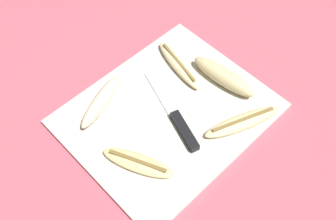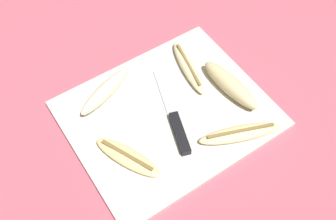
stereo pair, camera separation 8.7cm
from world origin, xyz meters
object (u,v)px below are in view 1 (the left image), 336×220
object	(u,v)px
banana_soft_right	(179,65)
knife	(180,123)
banana_ripe_center	(243,122)
banana_mellow_near	(223,76)
banana_bright_far	(101,101)
banana_spotted_left	(138,163)

from	to	relation	value
banana_soft_right	knife	bearing A→B (deg)	-134.35
banana_ripe_center	banana_mellow_near	xyz separation A→B (m)	(0.06, 0.11, 0.01)
knife	banana_mellow_near	world-z (taller)	banana_mellow_near
banana_bright_far	banana_mellow_near	bearing A→B (deg)	-30.34
banana_ripe_center	banana_mellow_near	size ratio (longest dim) A/B	1.08
knife	banana_bright_far	world-z (taller)	banana_bright_far
knife	banana_spotted_left	distance (m)	0.13
banana_soft_right	banana_spotted_left	size ratio (longest dim) A/B	1.08
banana_spotted_left	banana_bright_far	world-z (taller)	banana_bright_far
banana_ripe_center	banana_bright_far	xyz separation A→B (m)	(-0.19, 0.25, 0.01)
banana_spotted_left	banana_soft_right	bearing A→B (deg)	27.13
knife	banana_ripe_center	world-z (taller)	banana_ripe_center
banana_soft_right	banana_spotted_left	distance (m)	0.27
banana_ripe_center	banana_bright_far	world-z (taller)	banana_bright_far
banana_spotted_left	banana_bright_far	distance (m)	0.17
banana_soft_right	banana_bright_far	world-z (taller)	banana_bright_far
banana_soft_right	banana_spotted_left	xyz separation A→B (m)	(-0.24, -0.12, -0.00)
banana_ripe_center	banana_spotted_left	bearing A→B (deg)	159.26
knife	banana_ripe_center	xyz separation A→B (m)	(0.10, -0.09, 0.00)
knife	banana_soft_right	world-z (taller)	banana_soft_right
banana_ripe_center	banana_spotted_left	xyz separation A→B (m)	(-0.23, 0.09, -0.00)
banana_bright_far	banana_spotted_left	bearing A→B (deg)	-103.65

